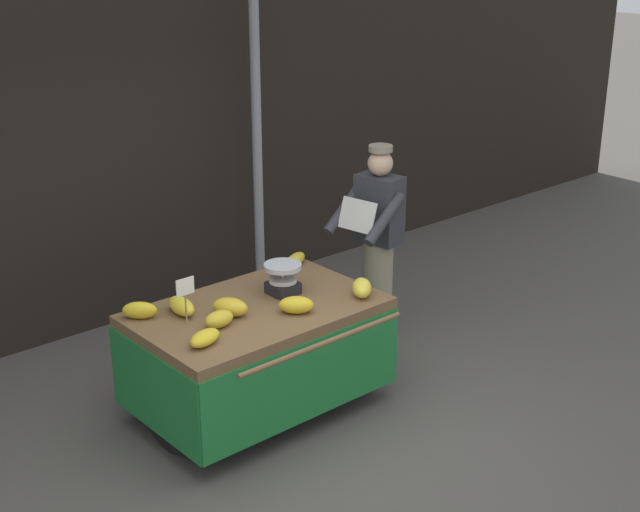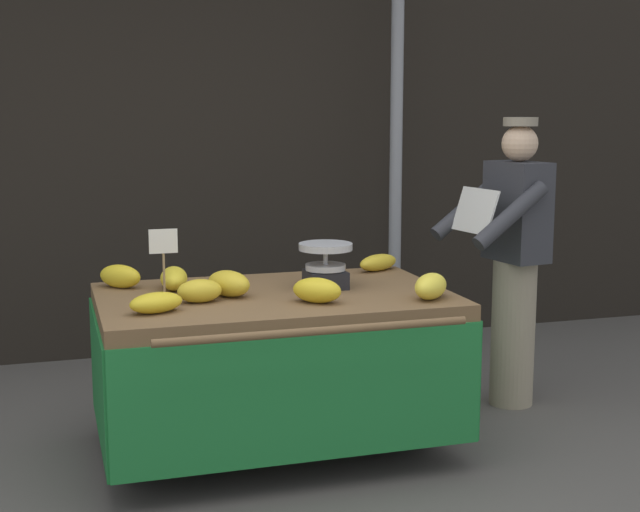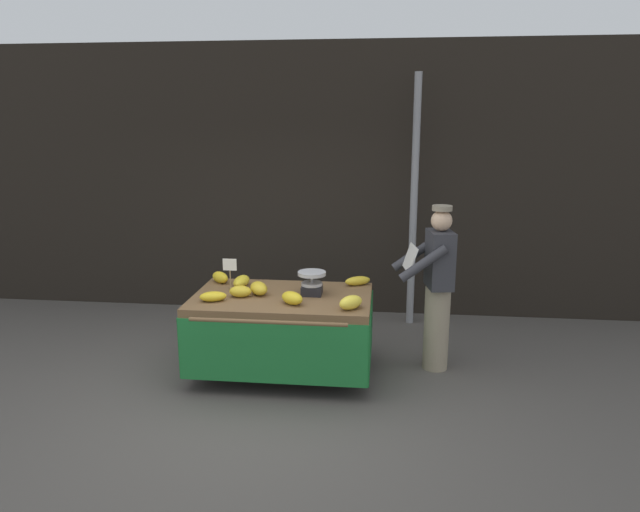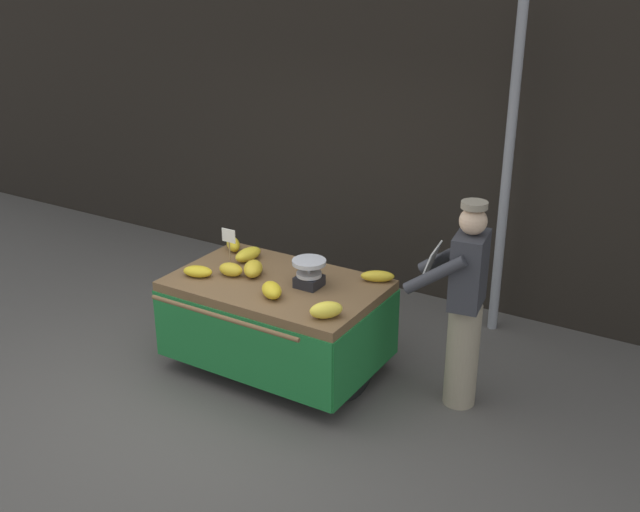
% 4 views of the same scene
% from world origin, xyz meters
% --- Properties ---
extents(ground_plane, '(60.00, 60.00, 0.00)m').
position_xyz_m(ground_plane, '(0.00, 0.00, 0.00)').
color(ground_plane, '#514C47').
extents(back_wall, '(16.00, 0.24, 3.51)m').
position_xyz_m(back_wall, '(0.00, 3.02, 1.75)').
color(back_wall, black).
rests_on(back_wall, ground).
extents(street_pole, '(0.09, 0.09, 3.09)m').
position_xyz_m(street_pole, '(1.54, 2.54, 1.54)').
color(street_pole, gray).
rests_on(street_pole, ground).
extents(banana_cart, '(1.78, 1.31, 0.84)m').
position_xyz_m(banana_cart, '(0.19, 0.80, 0.62)').
color(banana_cart, brown).
rests_on(banana_cart, ground).
extents(weighing_scale, '(0.28, 0.28, 0.24)m').
position_xyz_m(weighing_scale, '(0.48, 0.86, 0.96)').
color(weighing_scale, black).
rests_on(weighing_scale, banana_cart).
extents(price_sign, '(0.14, 0.01, 0.34)m').
position_xyz_m(price_sign, '(-0.35, 0.88, 1.09)').
color(price_sign, '#997A51').
rests_on(price_sign, banana_cart).
extents(banana_bunch_0, '(0.18, 0.31, 0.12)m').
position_xyz_m(banana_bunch_0, '(-0.28, 1.05, 0.90)').
color(banana_bunch_0, yellow).
rests_on(banana_bunch_0, banana_cart).
extents(banana_bunch_1, '(0.28, 0.29, 0.13)m').
position_xyz_m(banana_bunch_1, '(0.89, 0.45, 0.91)').
color(banana_bunch_1, yellow).
rests_on(banana_bunch_1, banana_cart).
extents(banana_bunch_2, '(0.26, 0.25, 0.12)m').
position_xyz_m(banana_bunch_2, '(-0.54, 1.18, 0.90)').
color(banana_bunch_2, gold).
rests_on(banana_bunch_2, banana_cart).
extents(banana_bunch_3, '(0.29, 0.21, 0.09)m').
position_xyz_m(banana_bunch_3, '(-0.43, 0.54, 0.89)').
color(banana_bunch_3, gold).
rests_on(banana_bunch_3, banana_cart).
extents(banana_bunch_4, '(0.28, 0.28, 0.12)m').
position_xyz_m(banana_bunch_4, '(0.34, 0.53, 0.90)').
color(banana_bunch_4, gold).
rests_on(banana_bunch_4, banana_cart).
extents(banana_bunch_5, '(0.26, 0.30, 0.13)m').
position_xyz_m(banana_bunch_5, '(-0.04, 0.80, 0.91)').
color(banana_bunch_5, gold).
rests_on(banana_bunch_5, banana_cart).
extents(banana_bunch_6, '(0.23, 0.15, 0.11)m').
position_xyz_m(banana_bunch_6, '(-0.20, 0.70, 0.90)').
color(banana_bunch_6, gold).
rests_on(banana_bunch_6, banana_cart).
extents(banana_bunch_7, '(0.30, 0.23, 0.10)m').
position_xyz_m(banana_bunch_7, '(0.92, 1.25, 0.89)').
color(banana_bunch_7, gold).
rests_on(banana_bunch_7, banana_cart).
extents(vendor_person, '(0.63, 0.58, 1.71)m').
position_xyz_m(vendor_person, '(1.73, 1.14, 0.87)').
color(vendor_person, gray).
rests_on(vendor_person, ground).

